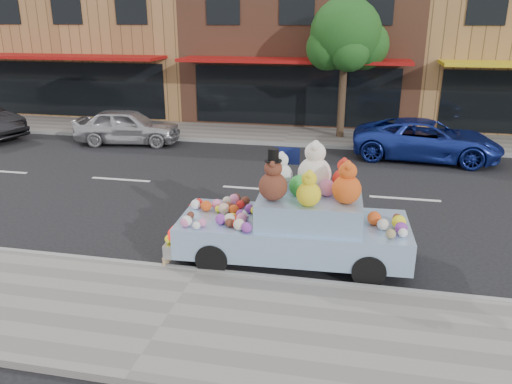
% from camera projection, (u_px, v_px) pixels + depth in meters
% --- Properties ---
extents(ground, '(120.00, 120.00, 0.00)m').
position_uv_depth(ground, '(255.00, 189.00, 13.77)').
color(ground, black).
rests_on(ground, ground).
extents(near_sidewalk, '(60.00, 3.00, 0.12)m').
position_uv_depth(near_sidewalk, '(168.00, 317.00, 7.74)').
color(near_sidewalk, gray).
rests_on(near_sidewalk, ground).
extents(far_sidewalk, '(60.00, 3.00, 0.12)m').
position_uv_depth(far_sidewalk, '(289.00, 135.00, 19.75)').
color(far_sidewalk, gray).
rests_on(far_sidewalk, ground).
extents(near_kerb, '(60.00, 0.12, 0.13)m').
position_uv_depth(near_kerb, '(198.00, 272.00, 9.12)').
color(near_kerb, gray).
rests_on(near_kerb, ground).
extents(far_kerb, '(60.00, 0.12, 0.13)m').
position_uv_depth(far_kerb, '(283.00, 144.00, 18.37)').
color(far_kerb, gray).
rests_on(far_kerb, ground).
extents(storefront_left, '(10.00, 9.80, 7.30)m').
position_uv_depth(storefront_left, '(112.00, 35.00, 25.56)').
color(storefront_left, '#A07343').
rests_on(storefront_left, ground).
extents(storefront_mid, '(10.00, 9.80, 7.30)m').
position_uv_depth(storefront_mid, '(307.00, 36.00, 23.63)').
color(storefront_mid, brown).
rests_on(storefront_mid, ground).
extents(street_tree, '(3.00, 2.70, 5.22)m').
position_uv_depth(street_tree, '(346.00, 40.00, 18.21)').
color(street_tree, '#38281C').
rests_on(street_tree, ground).
extents(car_silver, '(4.03, 2.06, 1.31)m').
position_uv_depth(car_silver, '(128.00, 126.00, 18.51)').
color(car_silver, '#B7B7BC').
rests_on(car_silver, ground).
extents(car_blue, '(4.93, 2.66, 1.32)m').
position_uv_depth(car_blue, '(427.00, 140.00, 16.45)').
color(car_blue, '#1C309C').
rests_on(car_blue, ground).
extents(art_car, '(4.56, 1.95, 2.30)m').
position_uv_depth(art_car, '(295.00, 221.00, 9.43)').
color(art_car, black).
rests_on(art_car, ground).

